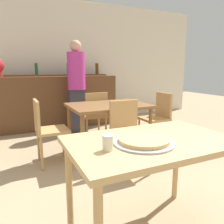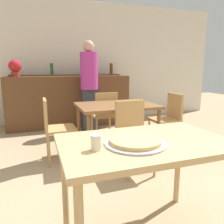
{
  "view_description": "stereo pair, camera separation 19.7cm",
  "coord_description": "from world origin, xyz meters",
  "px_view_note": "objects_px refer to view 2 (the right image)",
  "views": [
    {
      "loc": [
        -0.86,
        -1.21,
        1.25
      ],
      "look_at": [
        -0.05,
        0.55,
        0.86
      ],
      "focal_mm": 35.0,
      "sensor_mm": 36.0,
      "label": 1
    },
    {
      "loc": [
        -0.68,
        -1.28,
        1.25
      ],
      "look_at": [
        -0.05,
        0.55,
        0.86
      ],
      "focal_mm": 35.0,
      "sensor_mm": 36.0,
      "label": 2
    }
  ],
  "objects_px": {
    "chair_far_side_front": "(133,131)",
    "chair_far_side_right": "(169,116)",
    "chair_far_side_left": "(54,125)",
    "person_standing": "(89,83)",
    "chair_far_side_back": "(105,113)",
    "cheese_shaker": "(96,142)",
    "pizza_tray": "(135,142)",
    "potted_plant": "(15,67)"
  },
  "relations": [
    {
      "from": "cheese_shaker",
      "to": "potted_plant",
      "type": "xyz_separation_m",
      "value": [
        -0.69,
        3.54,
        0.46
      ]
    },
    {
      "from": "chair_far_side_front",
      "to": "chair_far_side_back",
      "type": "distance_m",
      "value": 1.16
    },
    {
      "from": "person_standing",
      "to": "chair_far_side_left",
      "type": "bearing_deg",
      "value": -121.03
    },
    {
      "from": "cheese_shaker",
      "to": "potted_plant",
      "type": "relative_size",
      "value": 0.29
    },
    {
      "from": "pizza_tray",
      "to": "chair_far_side_front",
      "type": "bearing_deg",
      "value": 65.9
    },
    {
      "from": "chair_far_side_back",
      "to": "person_standing",
      "type": "relative_size",
      "value": 0.49
    },
    {
      "from": "chair_far_side_front",
      "to": "person_standing",
      "type": "bearing_deg",
      "value": 92.55
    },
    {
      "from": "chair_far_side_left",
      "to": "person_standing",
      "type": "bearing_deg",
      "value": -31.03
    },
    {
      "from": "chair_far_side_back",
      "to": "potted_plant",
      "type": "bearing_deg",
      "value": -41.38
    },
    {
      "from": "chair_far_side_right",
      "to": "potted_plant",
      "type": "xyz_separation_m",
      "value": [
        -2.33,
        1.86,
        0.77
      ]
    },
    {
      "from": "chair_far_side_right",
      "to": "person_standing",
      "type": "distance_m",
      "value": 1.7
    },
    {
      "from": "chair_far_side_front",
      "to": "pizza_tray",
      "type": "distance_m",
      "value": 1.23
    },
    {
      "from": "chair_far_side_back",
      "to": "person_standing",
      "type": "height_order",
      "value": "person_standing"
    },
    {
      "from": "chair_far_side_front",
      "to": "pizza_tray",
      "type": "height_order",
      "value": "chair_far_side_front"
    },
    {
      "from": "chair_far_side_front",
      "to": "potted_plant",
      "type": "height_order",
      "value": "potted_plant"
    },
    {
      "from": "pizza_tray",
      "to": "person_standing",
      "type": "xyz_separation_m",
      "value": [
        0.4,
        3.0,
        0.19
      ]
    },
    {
      "from": "chair_far_side_left",
      "to": "person_standing",
      "type": "height_order",
      "value": "person_standing"
    },
    {
      "from": "chair_far_side_back",
      "to": "cheese_shaker",
      "type": "distance_m",
      "value": 2.41
    },
    {
      "from": "chair_far_side_left",
      "to": "potted_plant",
      "type": "xyz_separation_m",
      "value": [
        -0.57,
        1.86,
        0.77
      ]
    },
    {
      "from": "chair_far_side_right",
      "to": "person_standing",
      "type": "height_order",
      "value": "person_standing"
    },
    {
      "from": "chair_far_side_front",
      "to": "chair_far_side_right",
      "type": "height_order",
      "value": "same"
    },
    {
      "from": "pizza_tray",
      "to": "cheese_shaker",
      "type": "xyz_separation_m",
      "value": [
        -0.27,
        -0.02,
        0.03
      ]
    },
    {
      "from": "chair_far_side_right",
      "to": "potted_plant",
      "type": "bearing_deg",
      "value": -128.53
    },
    {
      "from": "person_standing",
      "to": "potted_plant",
      "type": "distance_m",
      "value": 1.49
    },
    {
      "from": "chair_far_side_left",
      "to": "chair_far_side_back",
      "type": "bearing_deg",
      "value": -56.68
    },
    {
      "from": "chair_far_side_back",
      "to": "potted_plant",
      "type": "distance_m",
      "value": 2.08
    },
    {
      "from": "pizza_tray",
      "to": "cheese_shaker",
      "type": "height_order",
      "value": "cheese_shaker"
    },
    {
      "from": "cheese_shaker",
      "to": "potted_plant",
      "type": "height_order",
      "value": "potted_plant"
    },
    {
      "from": "chair_far_side_front",
      "to": "cheese_shaker",
      "type": "height_order",
      "value": "chair_far_side_front"
    },
    {
      "from": "cheese_shaker",
      "to": "chair_far_side_right",
      "type": "bearing_deg",
      "value": 45.85
    },
    {
      "from": "chair_far_side_left",
      "to": "chair_far_side_right",
      "type": "relative_size",
      "value": 1.0
    },
    {
      "from": "chair_far_side_back",
      "to": "person_standing",
      "type": "xyz_separation_m",
      "value": [
        -0.08,
        0.75,
        0.46
      ]
    },
    {
      "from": "cheese_shaker",
      "to": "person_standing",
      "type": "relative_size",
      "value": 0.05
    },
    {
      "from": "chair_far_side_back",
      "to": "cheese_shaker",
      "type": "height_order",
      "value": "chair_far_side_back"
    },
    {
      "from": "person_standing",
      "to": "pizza_tray",
      "type": "bearing_deg",
      "value": -97.67
    },
    {
      "from": "chair_far_side_left",
      "to": "cheese_shaker",
      "type": "bearing_deg",
      "value": -175.76
    },
    {
      "from": "chair_far_side_back",
      "to": "pizza_tray",
      "type": "height_order",
      "value": "chair_far_side_back"
    },
    {
      "from": "pizza_tray",
      "to": "potted_plant",
      "type": "relative_size",
      "value": 1.24
    },
    {
      "from": "pizza_tray",
      "to": "potted_plant",
      "type": "distance_m",
      "value": 3.69
    },
    {
      "from": "chair_far_side_front",
      "to": "chair_far_side_left",
      "type": "distance_m",
      "value": 1.06
    },
    {
      "from": "chair_far_side_front",
      "to": "cheese_shaker",
      "type": "xyz_separation_m",
      "value": [
        -0.76,
        -1.11,
        0.3
      ]
    },
    {
      "from": "chair_far_side_back",
      "to": "chair_far_side_left",
      "type": "relative_size",
      "value": 1.0
    }
  ]
}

